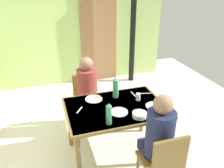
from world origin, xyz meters
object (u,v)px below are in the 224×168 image
(water_bottle_green_far, at_px, (109,114))
(chair_far_diner, at_px, (87,98))
(person_near_diner, at_px, (159,132))
(dining_table, at_px, (116,112))
(person_far_diner, at_px, (88,86))
(serving_bowl_center, at_px, (140,115))
(water_bottle_green_near, at_px, (116,88))
(chair_near_diner, at_px, (163,162))

(water_bottle_green_far, bearing_deg, chair_far_diner, 91.79)
(person_near_diner, bearing_deg, chair_far_diner, 108.47)
(dining_table, xyz_separation_m, person_far_diner, (-0.22, 0.66, 0.11))
(chair_far_diner, xyz_separation_m, serving_bowl_center, (0.42, -1.09, 0.29))
(water_bottle_green_near, bearing_deg, person_near_diner, -78.51)
(water_bottle_green_near, height_order, serving_bowl_center, water_bottle_green_near)
(chair_near_diner, height_order, water_bottle_green_near, water_bottle_green_near)
(chair_near_diner, relative_size, water_bottle_green_far, 3.31)
(person_far_diner, xyz_separation_m, serving_bowl_center, (0.42, -0.95, 0.00))
(person_far_diner, xyz_separation_m, water_bottle_green_near, (0.30, -0.41, 0.11))
(chair_near_diner, bearing_deg, person_far_diner, 108.47)
(water_bottle_green_far, bearing_deg, water_bottle_green_near, 64.99)
(person_near_diner, relative_size, water_bottle_green_near, 2.64)
(water_bottle_green_far, bearing_deg, chair_near_diner, -46.30)
(person_near_diner, xyz_separation_m, water_bottle_green_near, (-0.18, 0.90, 0.11))
(dining_table, height_order, serving_bowl_center, serving_bowl_center)
(dining_table, relative_size, person_near_diner, 1.63)
(chair_near_diner, xyz_separation_m, person_far_diner, (-0.48, 1.45, 0.28))
(person_far_diner, relative_size, water_bottle_green_far, 2.93)
(dining_table, height_order, person_far_diner, person_far_diner)
(chair_far_diner, xyz_separation_m, water_bottle_green_near, (0.30, -0.55, 0.40))
(chair_near_diner, bearing_deg, person_near_diner, 90.00)
(dining_table, distance_m, chair_near_diner, 0.85)
(chair_near_diner, bearing_deg, water_bottle_green_far, 133.70)
(chair_far_diner, bearing_deg, person_near_diner, 108.47)
(person_far_diner, bearing_deg, water_bottle_green_far, 92.04)
(serving_bowl_center, bearing_deg, chair_far_diner, 110.88)
(chair_far_diner, height_order, person_near_diner, person_near_diner)
(person_near_diner, relative_size, water_bottle_green_far, 2.93)
(chair_near_diner, height_order, person_far_diner, person_far_diner)
(person_near_diner, xyz_separation_m, serving_bowl_center, (-0.07, 0.36, 0.00))
(person_near_diner, height_order, water_bottle_green_near, person_near_diner)
(chair_near_diner, height_order, chair_far_diner, same)
(person_far_diner, distance_m, water_bottle_green_far, 0.98)
(person_far_diner, height_order, water_bottle_green_far, person_far_diner)
(water_bottle_green_near, bearing_deg, serving_bowl_center, -77.99)
(dining_table, distance_m, chair_far_diner, 0.84)
(chair_far_diner, relative_size, serving_bowl_center, 5.12)
(dining_table, relative_size, water_bottle_green_far, 4.78)
(dining_table, bearing_deg, chair_near_diner, -71.59)
(person_far_diner, height_order, serving_bowl_center, person_far_diner)
(chair_near_diner, distance_m, water_bottle_green_near, 1.13)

